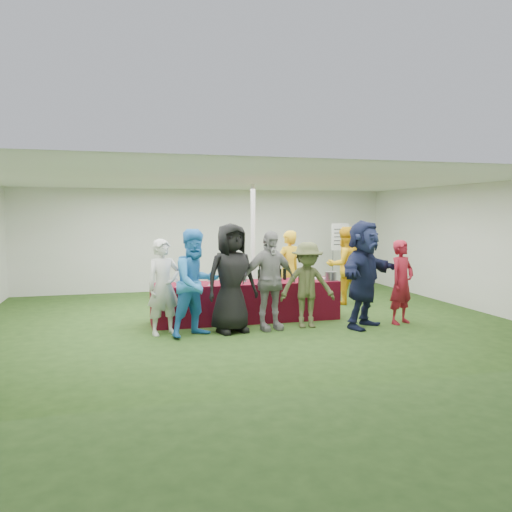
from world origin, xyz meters
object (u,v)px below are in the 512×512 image
object	(u,v)px
staff_back	(344,265)
customer_4	(307,285)
dump_bucket	(331,276)
customer_2	(231,278)
customer_5	(364,274)
wine_list_sign	(340,242)
customer_3	(269,280)
customer_0	(164,287)
serving_table	(246,301)
customer_1	(196,283)
customer_6	(402,282)
staff_pourer	(288,270)

from	to	relation	value
staff_back	customer_4	world-z (taller)	staff_back
dump_bucket	customer_2	bearing A→B (deg)	-164.16
dump_bucket	customer_5	xyz separation A→B (m)	(0.26, -0.89, 0.13)
staff_back	wine_list_sign	bearing A→B (deg)	-116.68
customer_3	customer_5	distance (m)	1.72
staff_back	customer_0	xyz separation A→B (m)	(-4.21, -1.85, -0.06)
dump_bucket	customer_4	distance (m)	0.96
serving_table	customer_0	world-z (taller)	customer_0
staff_back	dump_bucket	bearing A→B (deg)	50.98
serving_table	customer_5	size ratio (longest dim) A/B	1.85
serving_table	customer_4	xyz separation A→B (m)	(0.93, -0.84, 0.40)
customer_1	customer_6	xyz separation A→B (m)	(3.85, -0.06, -0.12)
customer_2	customer_4	bearing A→B (deg)	-14.43
customer_0	customer_1	size ratio (longest dim) A/B	0.90
customer_1	customer_4	world-z (taller)	customer_1
wine_list_sign	customer_0	distance (m)	6.02
wine_list_sign	customer_1	size ratio (longest dim) A/B	0.99
staff_pourer	customer_6	size ratio (longest dim) A/B	1.08
staff_back	customer_0	distance (m)	4.60
customer_4	customer_5	world-z (taller)	customer_5
customer_0	customer_4	world-z (taller)	customer_0
customer_0	staff_back	bearing A→B (deg)	2.60
customer_2	customer_6	bearing A→B (deg)	-17.09
customer_1	customer_4	bearing A→B (deg)	-22.71
customer_2	customer_5	size ratio (longest dim) A/B	0.98
dump_bucket	customer_3	size ratio (longest dim) A/B	0.13
serving_table	staff_back	bearing A→B (deg)	24.00
staff_back	customer_3	distance (m)	3.09
customer_2	customer_6	xyz separation A→B (m)	(3.22, -0.19, -0.16)
customer_1	customer_3	bearing A→B (deg)	-20.63
customer_4	customer_1	bearing A→B (deg)	-170.20
dump_bucket	customer_0	world-z (taller)	customer_0
customer_5	wine_list_sign	bearing A→B (deg)	35.09
staff_back	customer_0	world-z (taller)	staff_back
staff_back	customer_3	xyz separation A→B (m)	(-2.37, -1.99, 0.00)
serving_table	customer_0	xyz separation A→B (m)	(-1.62, -0.69, 0.44)
serving_table	staff_back	size ratio (longest dim) A/B	2.04
customer_1	customer_5	size ratio (longest dim) A/B	0.93
staff_pourer	customer_1	distance (m)	2.98
customer_0	customer_6	distance (m)	4.38
customer_2	customer_4	xyz separation A→B (m)	(1.40, -0.02, -0.17)
dump_bucket	customer_6	xyz separation A→B (m)	(1.09, -0.79, -0.05)
staff_pourer	customer_6	distance (m)	2.52
dump_bucket	customer_4	bearing A→B (deg)	-139.56
staff_back	customer_1	world-z (taller)	customer_1
customer_4	customer_5	xyz separation A→B (m)	(0.98, -0.26, 0.20)
customer_0	customer_1	distance (m)	0.59
customer_3	customer_5	bearing A→B (deg)	-19.04
serving_table	dump_bucket	world-z (taller)	dump_bucket
customer_3	customer_4	size ratio (longest dim) A/B	1.14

